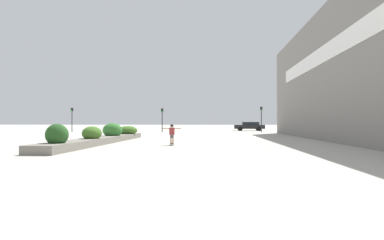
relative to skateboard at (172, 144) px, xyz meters
The scene contains 10 objects.
ground_plane 10.14m from the skateboard, 78.88° to the right, with size 300.00×300.00×0.00m, color #ADA89E.
building_wall_right 11.83m from the skateboard, 16.22° to the left, with size 0.67×33.98×9.58m.
planter_box 5.00m from the skateboard, 158.82° to the left, with size 1.58×14.50×1.28m.
skateboard is the anchor object (origin of this frame).
skateboarder 0.72m from the skateboard, ahead, with size 1.06×0.20×1.14m.
car_leftmost 32.98m from the skateboard, 51.57° to the left, with size 4.59×2.06×1.46m.
car_center_left 31.23m from the skateboard, 75.21° to the left, with size 4.63×2.00×1.38m.
traffic_light_left 22.52m from the skateboard, 101.40° to the left, with size 0.28×0.30×3.17m.
traffic_light_right 24.39m from the skateboard, 69.15° to the left, with size 0.28×0.30×3.38m.
traffic_light_far_left 28.04m from the skateboard, 127.26° to the left, with size 0.28×0.30×3.30m.
Camera 1 is at (0.49, -7.26, 1.33)m, focal length 28.00 mm.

